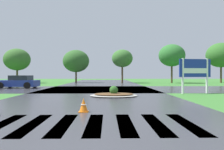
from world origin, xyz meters
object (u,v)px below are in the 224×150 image
object	(u,v)px
car_blue_compact	(19,82)
estate_billboard	(195,70)
median_island	(114,94)
traffic_cone	(84,105)

from	to	relation	value
car_blue_compact	estate_billboard	bearing A→B (deg)	159.77
median_island	car_blue_compact	xyz separation A→B (m)	(-9.57, 8.36, 0.49)
car_blue_compact	traffic_cone	size ratio (longest dim) A/B	7.57
car_blue_compact	median_island	bearing A→B (deg)	141.68
estate_billboard	car_blue_compact	size ratio (longest dim) A/B	0.65
estate_billboard	car_blue_compact	distance (m)	17.03
estate_billboard	car_blue_compact	world-z (taller)	estate_billboard
median_island	traffic_cone	size ratio (longest dim) A/B	5.84
median_island	traffic_cone	world-z (taller)	median_island
estate_billboard	median_island	distance (m)	6.51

